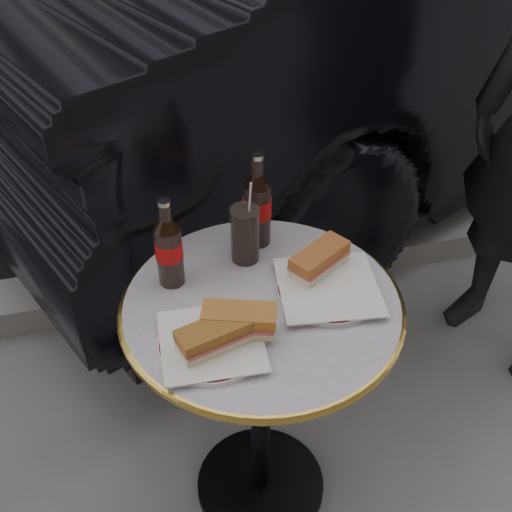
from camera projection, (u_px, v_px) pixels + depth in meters
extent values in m
plane|color=gray|center=(260.00, 487.00, 1.85)|extent=(80.00, 80.00, 0.00)
cube|color=gray|center=(201.00, 276.00, 2.49)|extent=(40.00, 0.20, 0.12)
cylinder|color=white|center=(212.00, 344.00, 1.28)|extent=(0.26, 0.26, 0.01)
cylinder|color=silver|center=(328.00, 289.00, 1.41)|extent=(0.29, 0.29, 0.01)
cube|color=#945C25|center=(214.00, 337.00, 1.25)|extent=(0.16, 0.10, 0.05)
cube|color=#B56D2E|center=(239.00, 321.00, 1.29)|extent=(0.16, 0.12, 0.05)
cube|color=#AB5B2B|center=(319.00, 260.00, 1.44)|extent=(0.16, 0.13, 0.05)
cylinder|color=black|center=(245.00, 234.00, 1.46)|extent=(0.08, 0.08, 0.14)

